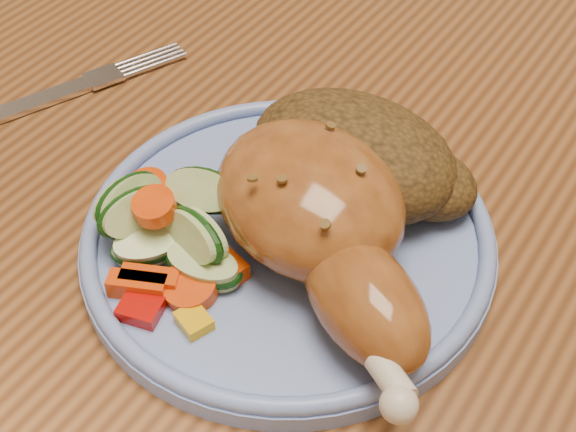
{
  "coord_description": "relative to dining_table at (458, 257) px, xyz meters",
  "views": [
    {
      "loc": [
        0.11,
        -0.38,
        1.1
      ],
      "look_at": [
        -0.07,
        -0.12,
        0.78
      ],
      "focal_mm": 50.0,
      "sensor_mm": 36.0,
      "label": 1
    }
  ],
  "objects": [
    {
      "name": "chicken_leg",
      "position": [
        -0.04,
        -0.13,
        0.12
      ],
      "size": [
        0.18,
        0.16,
        0.06
      ],
      "color": "#98541F",
      "rests_on": "plate"
    },
    {
      "name": "dining_table",
      "position": [
        0.0,
        0.0,
        0.0
      ],
      "size": [
        0.9,
        1.4,
        0.75
      ],
      "color": "brown",
      "rests_on": "ground"
    },
    {
      "name": "vegetable_pile",
      "position": [
        -0.11,
        -0.17,
        0.11
      ],
      "size": [
        0.11,
        0.1,
        0.05
      ],
      "color": "#A50A05",
      "rests_on": "plate"
    },
    {
      "name": "fork",
      "position": [
        -0.28,
        -0.1,
        0.09
      ],
      "size": [
        0.08,
        0.17,
        0.0
      ],
      "color": "silver",
      "rests_on": "dining_table"
    },
    {
      "name": "plate",
      "position": [
        -0.07,
        -0.12,
        0.09
      ],
      "size": [
        0.24,
        0.24,
        0.01
      ],
      "primitive_type": "cylinder",
      "color": "#6B83C0",
      "rests_on": "dining_table"
    },
    {
      "name": "plate_rim",
      "position": [
        -0.07,
        -0.12,
        0.1
      ],
      "size": [
        0.24,
        0.24,
        0.01
      ],
      "primitive_type": "torus",
      "color": "#6B83C0",
      "rests_on": "plate"
    },
    {
      "name": "rice_pilaf",
      "position": [
        -0.05,
        -0.06,
        0.12
      ],
      "size": [
        0.14,
        0.09,
        0.06
      ],
      "color": "#4E3413",
      "rests_on": "plate"
    }
  ]
}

